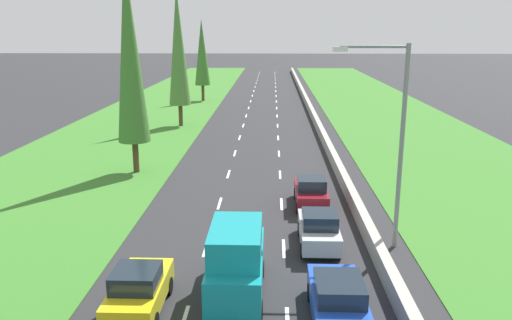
{
  "coord_description": "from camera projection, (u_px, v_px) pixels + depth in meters",
  "views": [
    {
      "loc": [
        1.17,
        -0.18,
        9.55
      ],
      "look_at": [
        0.01,
        36.59,
        0.09
      ],
      "focal_mm": 35.79,
      "sensor_mm": 36.0,
      "label": 1
    }
  ],
  "objects": [
    {
      "name": "ground_plane",
      "position": [
        262.0,
        112.0,
        60.67
      ],
      "size": [
        300.0,
        300.0,
        0.0
      ],
      "primitive_type": "plane",
      "color": "#28282B",
      "rests_on": "ground"
    },
    {
      "name": "grass_verge_left",
      "position": [
        157.0,
        111.0,
        61.05
      ],
      "size": [
        14.0,
        140.0,
        0.04
      ],
      "primitive_type": "cube",
      "color": "#387528",
      "rests_on": "ground"
    },
    {
      "name": "maroon_hatchback_right_lane",
      "position": [
        311.0,
        192.0,
        28.1
      ],
      "size": [
        1.74,
        3.9,
        1.72
      ],
      "color": "maroon",
      "rests_on": "ground"
    },
    {
      "name": "silver_hatchback_right_lane",
      "position": [
        319.0,
        229.0,
        22.87
      ],
      "size": [
        1.74,
        3.9,
        1.72
      ],
      "color": "silver",
      "rests_on": "ground"
    },
    {
      "name": "grass_verge_right",
      "position": [
        383.0,
        112.0,
        60.23
      ],
      "size": [
        14.0,
        140.0,
        0.04
      ],
      "primitive_type": "cube",
      "color": "#387528",
      "rests_on": "ground"
    },
    {
      "name": "poplar_tree_fourth",
      "position": [
        202.0,
        53.0,
        68.22
      ],
      "size": [
        2.07,
        2.07,
        10.89
      ],
      "color": "#4C3823",
      "rests_on": "ground"
    },
    {
      "name": "yellow_hatchback_left_lane",
      "position": [
        139.0,
        290.0,
        17.57
      ],
      "size": [
        1.74,
        3.9,
        1.72
      ],
      "color": "yellow",
      "rests_on": "ground"
    },
    {
      "name": "teal_van_centre_lane",
      "position": [
        236.0,
        261.0,
        18.44
      ],
      "size": [
        1.96,
        4.9,
        2.82
      ],
      "color": "teal",
      "rests_on": "ground"
    },
    {
      "name": "poplar_tree_third",
      "position": [
        178.0,
        47.0,
        49.87
      ],
      "size": [
        2.14,
        2.14,
        13.61
      ],
      "color": "#4C3823",
      "rests_on": "ground"
    },
    {
      "name": "lane_markings",
      "position": [
        262.0,
        112.0,
        60.67
      ],
      "size": [
        3.64,
        116.0,
        0.01
      ],
      "color": "white",
      "rests_on": "ground"
    },
    {
      "name": "blue_sedan_right_lane",
      "position": [
        338.0,
        301.0,
        16.88
      ],
      "size": [
        1.82,
        4.5,
        1.64
      ],
      "color": "#1E47B7",
      "rests_on": "ground"
    },
    {
      "name": "median_barrier",
      "position": [
        310.0,
        109.0,
        60.39
      ],
      "size": [
        0.44,
        120.0,
        0.85
      ],
      "primitive_type": "cube",
      "color": "#9E9B93",
      "rests_on": "ground"
    },
    {
      "name": "street_light_mast",
      "position": [
        394.0,
        133.0,
        21.83
      ],
      "size": [
        3.2,
        0.28,
        9.0
      ],
      "color": "gray",
      "rests_on": "ground"
    },
    {
      "name": "poplar_tree_second",
      "position": [
        129.0,
        51.0,
        33.02
      ],
      "size": [
        2.16,
        2.16,
        14.23
      ],
      "color": "#4C3823",
      "rests_on": "ground"
    }
  ]
}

